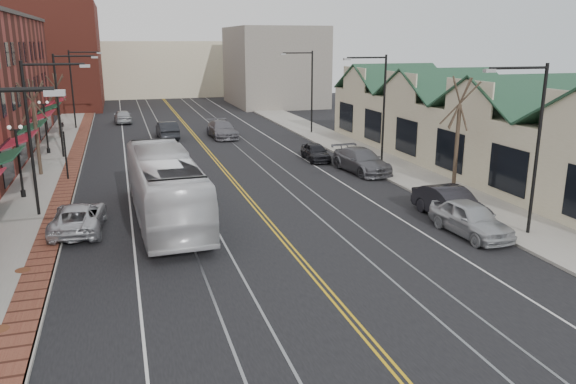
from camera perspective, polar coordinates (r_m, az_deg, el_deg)
ground at (r=19.07m, az=7.17°, el=-13.54°), size 160.00×160.00×0.00m
sidewalk_left at (r=36.70m, az=-24.02°, el=-0.46°), size 4.00×120.00×0.15m
sidewalk_right at (r=41.02m, az=11.31°, el=2.11°), size 4.00×120.00×0.15m
building_right at (r=43.72m, az=18.47°, el=5.40°), size 8.00×36.00×4.60m
backdrop_left at (r=85.72m, az=-23.36°, el=12.53°), size 14.00×18.00×14.00m
backdrop_mid at (r=100.57m, az=-13.04°, el=12.14°), size 22.00×14.00×9.00m
backdrop_right at (r=83.26m, az=-1.45°, el=12.65°), size 12.00×16.00×11.00m
streetlight_l_1 at (r=31.74m, az=-24.09°, el=6.43°), size 3.33×0.25×8.00m
streetlight_l_2 at (r=47.57m, az=-21.86°, el=9.14°), size 3.33×0.25×8.00m
streetlight_l_3 at (r=63.48m, az=-20.73°, el=10.49°), size 3.33×0.25×8.00m
streetlight_r_0 at (r=28.15m, az=23.48°, el=5.54°), size 3.33×0.25×8.00m
streetlight_r_1 at (r=41.56m, az=9.19°, el=9.31°), size 3.33×0.25×8.00m
streetlight_r_2 at (r=56.34m, az=2.01°, el=10.97°), size 3.33×0.25×8.00m
lamppost_l_2 at (r=36.36m, az=-25.63°, el=2.68°), size 0.84×0.28×4.27m
lamppost_l_3 at (r=50.04m, az=-23.37°, el=5.97°), size 0.84×0.28×4.27m
tree_left_near at (r=41.96m, az=-24.27°, el=6.14°), size 1.78×1.37×6.48m
tree_left_far at (r=57.78m, az=-22.36°, el=8.22°), size 1.66×1.28×6.02m
tree_right_mid at (r=35.53m, az=16.86°, el=5.81°), size 1.90×1.46×6.93m
manhole_mid at (r=20.73m, az=-27.25°, el=-12.27°), size 0.60×0.60×0.02m
manhole_far at (r=25.24m, az=-25.34°, el=-7.18°), size 0.60×0.60×0.02m
traffic_signal at (r=39.96m, az=-21.73°, el=4.32°), size 0.18×0.15×3.80m
transit_bus at (r=29.74m, az=-12.38°, el=0.51°), size 3.44×12.90×3.57m
parked_suv at (r=29.41m, az=-20.52°, el=-2.45°), size 2.68×5.27×1.43m
parked_car_a at (r=28.43m, az=18.06°, el=-2.59°), size 2.23×4.93×1.64m
parked_car_b at (r=30.60m, az=16.20°, el=-1.17°), size 1.93×5.14×1.67m
parked_car_c at (r=40.33m, az=7.49°, el=3.17°), size 2.94×5.97×1.67m
parked_car_d at (r=44.01m, az=2.81°, el=4.08°), size 1.80×4.09×1.37m
distant_car_left at (r=55.22m, az=-12.17°, el=6.17°), size 1.93×5.08×1.66m
distant_car_right at (r=54.83m, az=-6.71°, el=6.34°), size 2.49×5.71×1.63m
distant_car_far at (r=66.93m, az=-16.44°, el=7.37°), size 2.02×4.60×1.54m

